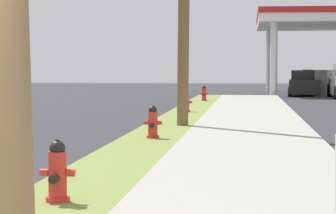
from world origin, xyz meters
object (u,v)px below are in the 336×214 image
at_px(fire_hydrant_second, 153,124).
at_px(fire_hydrant_fourth, 204,94).
at_px(fire_hydrant_third, 186,103).
at_px(fire_hydrant_nearest, 57,175).
at_px(car_tan_by_near_pump, 327,81).
at_px(car_black_by_far_pump, 305,84).

height_order(fire_hydrant_second, fire_hydrant_fourth, same).
bearing_deg(fire_hydrant_third, fire_hydrant_nearest, -89.99).
distance_m(fire_hydrant_second, fire_hydrant_fourth, 19.63).
distance_m(fire_hydrant_nearest, car_tan_by_near_pump, 49.41).
xyz_separation_m(fire_hydrant_nearest, car_tan_by_near_pump, (8.08, 48.74, 0.28)).
relative_size(fire_hydrant_second, fire_hydrant_fourth, 1.00).
bearing_deg(car_tan_by_near_pump, car_black_by_far_pump, -102.81).
bearing_deg(fire_hydrant_fourth, fire_hydrant_nearest, -90.23).
bearing_deg(fire_hydrant_third, car_black_by_far_pump, 73.74).
bearing_deg(car_tan_by_near_pump, fire_hydrant_second, -101.16).
distance_m(fire_hydrant_third, fire_hydrant_fourth, 9.17).
relative_size(fire_hydrant_fourth, car_tan_by_near_pump, 0.16).
xyz_separation_m(fire_hydrant_second, car_tan_by_near_pump, (7.99, 40.48, 0.28)).
height_order(fire_hydrant_nearest, fire_hydrant_second, same).
relative_size(fire_hydrant_third, car_tan_by_near_pump, 0.16).
relative_size(fire_hydrant_nearest, fire_hydrant_fourth, 1.00).
relative_size(car_tan_by_near_pump, car_black_by_far_pump, 1.00).
height_order(car_tan_by_near_pump, car_black_by_far_pump, same).
relative_size(fire_hydrant_third, car_black_by_far_pump, 0.16).
bearing_deg(fire_hydrant_second, fire_hydrant_fourth, 89.95).
bearing_deg(fire_hydrant_nearest, car_black_by_far_pump, 81.53).
bearing_deg(car_black_by_far_pump, fire_hydrant_nearest, -98.47).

